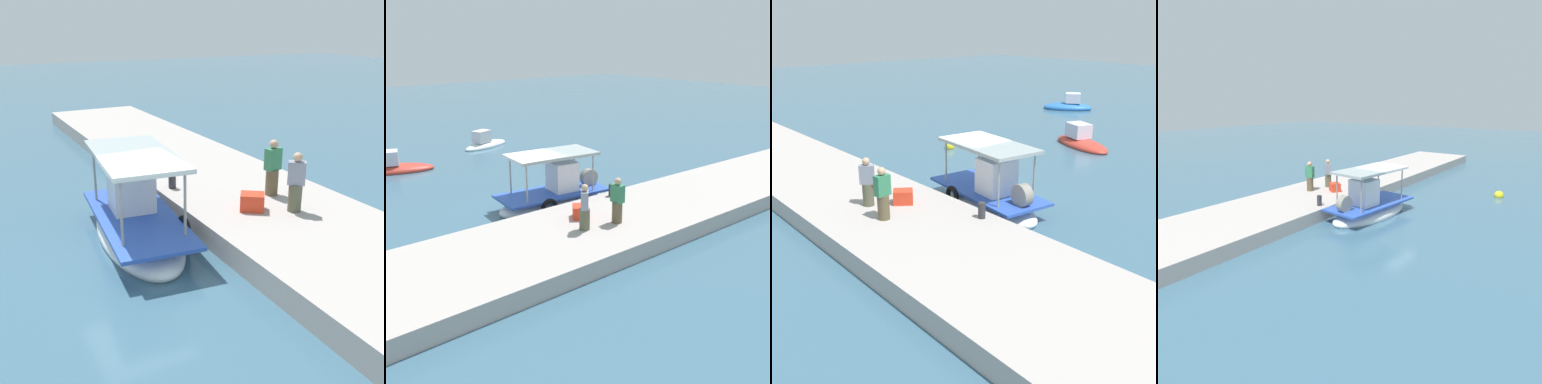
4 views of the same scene
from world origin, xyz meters
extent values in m
plane|color=#3D6278|center=(0.00, 0.00, 0.00)|extent=(120.00, 120.00, 0.00)
cube|color=#B1A59F|center=(0.00, -4.31, 0.32)|extent=(36.00, 4.86, 0.65)
ellipsoid|color=white|center=(1.05, -0.47, 0.13)|extent=(5.29, 2.60, 0.96)
cube|color=#2F54B9|center=(1.05, -0.47, 0.66)|extent=(5.09, 2.58, 0.10)
cube|color=silver|center=(1.56, -0.53, 1.31)|extent=(1.22, 1.24, 1.40)
cylinder|color=gray|center=(2.76, 0.12, 1.48)|extent=(0.07, 0.07, 1.73)
cylinder|color=gray|center=(2.58, -1.43, 1.48)|extent=(0.07, 0.07, 1.73)
cylinder|color=gray|center=(-0.48, 0.48, 1.48)|extent=(0.07, 0.07, 1.73)
cylinder|color=gray|center=(-0.66, -1.07, 1.48)|extent=(0.07, 0.07, 1.73)
cube|color=#99A4A4|center=(1.05, -0.47, 2.40)|extent=(3.95, 2.36, 0.12)
torus|color=black|center=(0.17, -1.45, 0.46)|extent=(0.76, 0.26, 0.74)
cylinder|color=gray|center=(2.97, -0.69, 1.06)|extent=(0.83, 0.44, 0.80)
cylinder|color=#545640|center=(-0.53, -4.56, 1.04)|extent=(0.53, 0.53, 0.79)
cube|color=gray|center=(-0.53, -4.56, 1.76)|extent=(0.51, 0.53, 0.65)
sphere|color=tan|center=(-0.53, -4.56, 2.21)|extent=(0.26, 0.26, 0.26)
cylinder|color=brown|center=(0.85, -4.80, 1.05)|extent=(0.42, 0.42, 0.80)
cube|color=#327D54|center=(0.85, -4.80, 1.78)|extent=(0.32, 0.51, 0.66)
sphere|color=tan|center=(0.85, -4.80, 2.24)|extent=(0.26, 0.26, 0.26)
cylinder|color=#2D2D33|center=(2.82, -2.38, 0.91)|extent=(0.24, 0.24, 0.52)
cube|color=red|center=(0.08, -3.56, 0.89)|extent=(0.82, 0.85, 0.48)
sphere|color=yellow|center=(-6.70, 3.94, 0.11)|extent=(0.55, 0.55, 0.55)
ellipsoid|color=#C5392C|center=(-2.33, 9.90, 0.09)|extent=(4.49, 2.93, 0.67)
cube|color=silver|center=(-2.73, 10.04, 0.82)|extent=(1.51, 1.34, 0.78)
ellipsoid|color=blue|center=(-10.27, 18.74, 0.14)|extent=(4.00, 3.68, 0.78)
cube|color=silver|center=(-9.98, 18.97, 0.89)|extent=(1.52, 1.51, 0.74)
camera|label=1|loc=(-10.12, 3.75, 5.68)|focal=44.46mm
camera|label=2|loc=(-10.56, -16.48, 7.13)|focal=44.00mm
camera|label=3|loc=(13.26, -12.02, 6.62)|focal=44.92mm
camera|label=4|loc=(15.64, 8.90, 5.79)|focal=33.02mm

